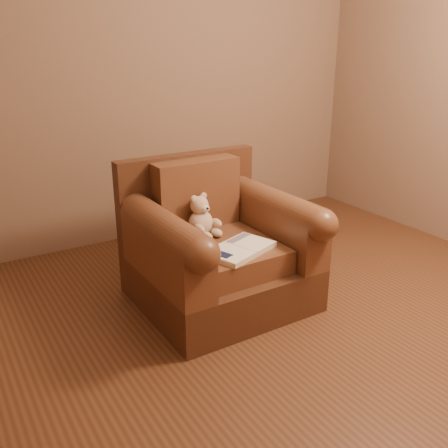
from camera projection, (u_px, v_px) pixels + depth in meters
floor at (302, 352)px, 2.60m from camera, size 4.00×4.00×0.00m
armchair at (216, 249)px, 3.03m from camera, size 0.96×0.91×0.85m
teddy_bear at (202, 220)px, 3.01m from camera, size 0.19×0.22×0.26m
guidebook at (240, 249)px, 2.79m from camera, size 0.45×0.36×0.03m
side_table at (271, 228)px, 3.57m from camera, size 0.34×0.34×0.48m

